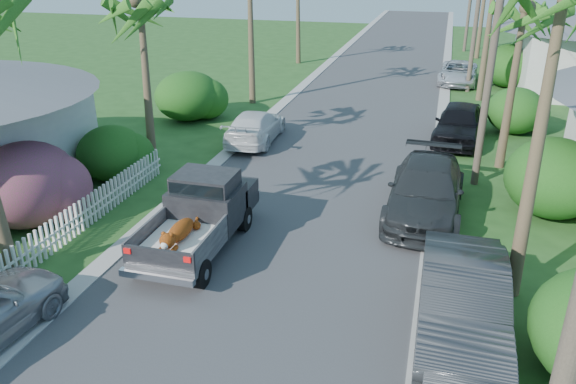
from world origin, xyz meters
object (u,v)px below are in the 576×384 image
(pickup_truck, at_px, (203,211))
(parked_car_rn, at_px, (462,304))
(palm_r_b, at_px, (525,9))
(utility_pole_b, at_px, (492,56))
(parked_car_rm, at_px, (426,191))
(parked_car_lf, at_px, (255,127))
(utility_pole_c, at_px, (477,12))
(palm_l_b, at_px, (138,2))
(parked_car_rf, at_px, (459,123))
(parked_car_rd, at_px, (458,73))

(pickup_truck, distance_m, parked_car_rn, 7.57)
(parked_car_rn, bearing_deg, palm_r_b, 81.41)
(utility_pole_b, bearing_deg, parked_car_rm, -117.96)
(parked_car_rn, relative_size, parked_car_lf, 1.11)
(utility_pole_c, bearing_deg, palm_l_b, -127.78)
(pickup_truck, bearing_deg, parked_car_rm, 30.89)
(pickup_truck, bearing_deg, parked_car_rn, -19.62)
(palm_r_b, height_order, utility_pole_c, utility_pole_c)
(parked_car_rf, bearing_deg, parked_car_lf, -158.31)
(parked_car_lf, height_order, utility_pole_b, utility_pole_b)
(parked_car_lf, bearing_deg, palm_l_b, 45.74)
(utility_pole_c, bearing_deg, parked_car_rf, -93.41)
(parked_car_rf, relative_size, parked_car_lf, 1.03)
(parked_car_rd, bearing_deg, palm_l_b, -119.91)
(parked_car_rd, distance_m, utility_pole_c, 4.46)
(parked_car_rn, bearing_deg, pickup_truck, 159.85)
(parked_car_rd, bearing_deg, parked_car_rm, -89.72)
(parked_car_rf, height_order, utility_pole_c, utility_pole_c)
(parked_car_rf, distance_m, palm_l_b, 14.24)
(pickup_truck, xyz_separation_m, palm_l_b, (-4.67, 5.75, 5.14))
(parked_car_rn, bearing_deg, parked_car_rm, 99.18)
(pickup_truck, relative_size, palm_r_b, 0.71)
(utility_pole_b, bearing_deg, pickup_truck, -138.85)
(parked_car_rm, xyz_separation_m, utility_pole_c, (1.66, 18.12, 3.78))
(parked_car_rm, bearing_deg, utility_pole_c, 86.72)
(parked_car_lf, xyz_separation_m, palm_l_b, (-3.14, -3.53, 5.47))
(parked_car_rm, relative_size, utility_pole_c, 0.63)
(parked_car_lf, bearing_deg, parked_car_rd, -123.48)
(pickup_truck, bearing_deg, parked_car_rf, 58.63)
(utility_pole_b, bearing_deg, palm_l_b, -175.39)
(parked_car_rf, relative_size, palm_l_b, 0.66)
(parked_car_rm, relative_size, palm_r_b, 0.78)
(pickup_truck, height_order, parked_car_rf, pickup_truck)
(pickup_truck, bearing_deg, palm_l_b, 129.06)
(palm_r_b, relative_size, utility_pole_c, 0.80)
(parked_car_lf, relative_size, palm_r_b, 0.65)
(parked_car_rn, distance_m, parked_car_rd, 26.33)
(pickup_truck, height_order, utility_pole_c, utility_pole_c)
(pickup_truck, relative_size, utility_pole_c, 0.57)
(parked_car_lf, bearing_deg, utility_pole_b, 162.09)
(parked_car_rf, xyz_separation_m, parked_car_lf, (-8.66, -2.41, -0.15))
(palm_l_b, relative_size, utility_pole_c, 0.82)
(palm_l_b, height_order, utility_pole_c, utility_pole_c)
(parked_car_rm, bearing_deg, parked_car_lf, 145.34)
(parked_car_lf, bearing_deg, palm_r_b, 174.41)
(utility_pole_b, bearing_deg, parked_car_rf, 96.93)
(parked_car_rf, bearing_deg, palm_l_b, -147.14)
(palm_l_b, bearing_deg, utility_pole_b, 4.61)
(parked_car_rm, bearing_deg, pickup_truck, -147.17)
(parked_car_rn, bearing_deg, utility_pole_b, 85.78)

